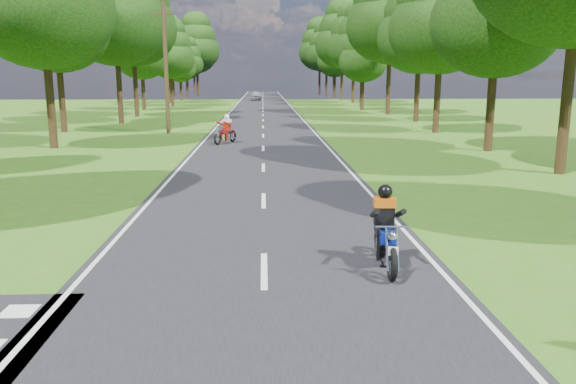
{
  "coord_description": "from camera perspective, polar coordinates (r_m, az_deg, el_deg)",
  "views": [
    {
      "loc": [
        0.01,
        -7.99,
        3.6
      ],
      "look_at": [
        0.54,
        4.0,
        1.1
      ],
      "focal_mm": 35.0,
      "sensor_mm": 36.0,
      "label": 1
    }
  ],
  "objects": [
    {
      "name": "ground",
      "position": [
        8.77,
        -2.41,
        -12.49
      ],
      "size": [
        160.0,
        160.0,
        0.0
      ],
      "primitive_type": "plane",
      "color": "#306116",
      "rests_on": "ground"
    },
    {
      "name": "main_road",
      "position": [
        58.1,
        -2.57,
        8.2
      ],
      "size": [
        7.0,
        140.0,
        0.02
      ],
      "primitive_type": "cube",
      "color": "black",
      "rests_on": "ground"
    },
    {
      "name": "road_markings",
      "position": [
        56.23,
        -2.71,
        8.09
      ],
      "size": [
        7.4,
        140.0,
        0.01
      ],
      "color": "silver",
      "rests_on": "main_road"
    },
    {
      "name": "treeline",
      "position": [
        68.23,
        -1.39,
        15.66
      ],
      "size": [
        40.0,
        115.35,
        14.78
      ],
      "color": "black",
      "rests_on": "ground"
    },
    {
      "name": "telegraph_pole",
      "position": [
        36.49,
        -12.29,
        12.23
      ],
      "size": [
        1.2,
        0.26,
        8.0
      ],
      "color": "#382616",
      "rests_on": "ground"
    },
    {
      "name": "rider_near_blue",
      "position": [
        10.77,
        9.9,
        -3.5
      ],
      "size": [
        0.72,
        1.9,
        1.56
      ],
      "primitive_type": null,
      "rotation": [
        0.0,
        0.0,
        -0.05
      ],
      "color": "navy",
      "rests_on": "main_road"
    },
    {
      "name": "rider_far_red",
      "position": [
        30.38,
        -6.4,
        6.38
      ],
      "size": [
        1.41,
        1.93,
        1.55
      ],
      "primitive_type": null,
      "rotation": [
        0.0,
        0.0,
        -0.48
      ],
      "color": "#B00D26",
      "rests_on": "main_road"
    },
    {
      "name": "distant_car",
      "position": [
        84.28,
        -3.21,
        9.77
      ],
      "size": [
        1.64,
        4.04,
        1.37
      ],
      "primitive_type": "imported",
      "rotation": [
        0.0,
        0.0,
        0.01
      ],
      "color": "#BABDC2",
      "rests_on": "main_road"
    }
  ]
}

